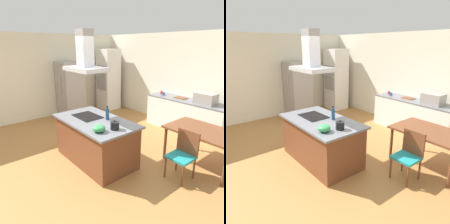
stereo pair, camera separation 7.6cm
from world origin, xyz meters
TOP-DOWN VIEW (x-y plane):
  - ground at (0.00, 1.50)m, footprint 16.00×16.00m
  - wall_back at (0.00, 3.25)m, footprint 7.20×0.10m
  - wall_left at (-3.45, 1.00)m, footprint 0.10×8.80m
  - kitchen_island at (0.00, 0.00)m, footprint 1.79×1.02m
  - cooktop at (-0.28, 0.00)m, footprint 0.60×0.44m
  - tea_kettle at (0.63, -0.01)m, footprint 0.21×0.16m
  - olive_oil_bottle at (0.13, 0.21)m, footprint 0.07×0.07m
  - mixing_bowl at (0.54, -0.30)m, footprint 0.23×0.23m
  - back_counter at (0.28, 2.88)m, footprint 2.27×0.62m
  - countertop_microwave at (0.79, 2.88)m, footprint 0.50×0.38m
  - coffee_mug_red at (-0.63, 2.93)m, footprint 0.08×0.08m
  - coffee_mug_blue at (-0.49, 2.83)m, footprint 0.08×0.08m
  - cutting_board at (0.05, 2.93)m, footprint 0.34×0.24m
  - wall_oven_stack at (-2.90, 2.65)m, footprint 0.70×0.66m
  - refrigerator at (-2.98, 1.08)m, footprint 0.80×0.73m
  - dining_table at (1.50, 1.55)m, footprint 1.40×0.90m
  - chair_facing_island at (1.50, 0.89)m, footprint 0.42×0.42m
  - range_hood at (-0.28, 0.00)m, footprint 0.90×0.55m

SIDE VIEW (x-z plane):
  - ground at x=0.00m, z-range 0.00..0.00m
  - back_counter at x=0.28m, z-range 0.00..0.90m
  - kitchen_island at x=0.00m, z-range 0.00..0.90m
  - chair_facing_island at x=1.50m, z-range 0.06..0.95m
  - dining_table at x=1.50m, z-range 0.29..1.04m
  - cooktop at x=-0.28m, z-range 0.90..0.91m
  - cutting_board at x=0.05m, z-range 0.90..0.92m
  - refrigerator at x=-2.98m, z-range 0.00..1.82m
  - coffee_mug_red at x=-0.63m, z-range 0.90..0.99m
  - coffee_mug_blue at x=-0.49m, z-range 0.90..0.99m
  - mixing_bowl at x=0.54m, z-range 0.90..1.03m
  - tea_kettle at x=0.63m, z-range 0.89..1.06m
  - olive_oil_bottle at x=0.13m, z-range 0.88..1.16m
  - countertop_microwave at x=0.79m, z-range 0.90..1.18m
  - wall_oven_stack at x=-2.90m, z-range 0.00..2.20m
  - wall_back at x=0.00m, z-range 0.00..2.70m
  - wall_left at x=-3.45m, z-range 0.00..2.70m
  - range_hood at x=-0.28m, z-range 1.71..2.49m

